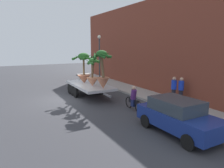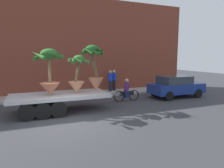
# 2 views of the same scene
# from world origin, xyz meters

# --- Properties ---
(ground_plane) EXTENTS (60.00, 60.00, 0.00)m
(ground_plane) POSITION_xyz_m (0.00, 0.00, 0.00)
(ground_plane) COLOR #38383D
(sidewalk) EXTENTS (24.00, 2.20, 0.15)m
(sidewalk) POSITION_xyz_m (0.00, 6.10, 0.07)
(sidewalk) COLOR #A39E99
(sidewalk) RESTS_ON ground
(building_facade) EXTENTS (24.00, 1.20, 7.67)m
(building_facade) POSITION_xyz_m (0.00, 7.80, 3.83)
(building_facade) COLOR brown
(building_facade) RESTS_ON ground
(flatbed_trailer) EXTENTS (6.14, 2.32, 0.98)m
(flatbed_trailer) POSITION_xyz_m (-0.34, 2.06, 0.75)
(flatbed_trailer) COLOR #B7BABF
(flatbed_trailer) RESTS_ON ground
(potted_palm_rear) EXTENTS (1.43, 1.34, 2.65)m
(potted_palm_rear) POSITION_xyz_m (1.92, 2.23, 2.30)
(potted_palm_rear) COLOR #C17251
(potted_palm_rear) RESTS_ON flatbed_trailer
(potted_palm_middle) EXTENTS (1.16, 1.20, 2.08)m
(potted_palm_middle) POSITION_xyz_m (0.87, 1.96, 1.87)
(potted_palm_middle) COLOR tan
(potted_palm_middle) RESTS_ON flatbed_trailer
(potted_palm_front) EXTENTS (1.74, 1.75, 2.40)m
(potted_palm_front) POSITION_xyz_m (-0.58, 1.82, 2.17)
(potted_palm_front) COLOR #B26647
(potted_palm_front) RESTS_ON flatbed_trailer
(cyclist) EXTENTS (1.84, 0.35, 1.54)m
(cyclist) POSITION_xyz_m (4.46, 3.14, 0.67)
(cyclist) COLOR black
(cyclist) RESTS_ON ground
(parked_car) EXTENTS (4.03, 1.90, 1.58)m
(parked_car) POSITION_xyz_m (8.37, 2.92, 0.82)
(parked_car) COLOR navy
(parked_car) RESTS_ON ground
(pedestrian_near_gate) EXTENTS (0.36, 0.36, 1.71)m
(pedestrian_near_gate) POSITION_xyz_m (4.55, 6.39, 1.04)
(pedestrian_near_gate) COLOR black
(pedestrian_near_gate) RESTS_ON sidewalk
(pedestrian_far_left) EXTENTS (0.36, 0.36, 1.71)m
(pedestrian_far_left) POSITION_xyz_m (4.98, 6.62, 1.04)
(pedestrian_far_left) COLOR black
(pedestrian_far_left) RESTS_ON sidewalk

